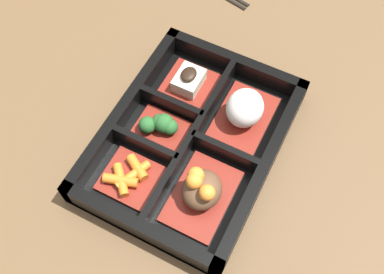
% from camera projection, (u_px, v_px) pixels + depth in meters
% --- Properties ---
extents(ground_plane, '(3.00, 3.00, 0.00)m').
position_uv_depth(ground_plane, '(192.00, 146.00, 0.58)').
color(ground_plane, brown).
extents(bento_base, '(0.27, 0.21, 0.01)m').
position_uv_depth(bento_base, '(192.00, 145.00, 0.57)').
color(bento_base, black).
rests_on(bento_base, ground_plane).
extents(bento_rim, '(0.27, 0.21, 0.04)m').
position_uv_depth(bento_rim, '(191.00, 139.00, 0.56)').
color(bento_rim, black).
rests_on(bento_rim, ground_plane).
extents(bowl_rice, '(0.10, 0.07, 0.05)m').
position_uv_depth(bowl_rice, '(244.00, 111.00, 0.56)').
color(bowl_rice, maroon).
rests_on(bowl_rice, bento_base).
extents(bowl_stew, '(0.10, 0.07, 0.05)m').
position_uv_depth(bowl_stew, '(201.00, 190.00, 0.51)').
color(bowl_stew, maroon).
rests_on(bowl_stew, bento_base).
extents(bowl_tofu, '(0.07, 0.07, 0.03)m').
position_uv_depth(bowl_tofu, '(189.00, 82.00, 0.60)').
color(bowl_tofu, maroon).
rests_on(bowl_tofu, bento_base).
extents(bowl_greens, '(0.05, 0.07, 0.03)m').
position_uv_depth(bowl_greens, '(161.00, 125.00, 0.56)').
color(bowl_greens, maroon).
rests_on(bowl_greens, bento_base).
extents(bowl_carrots, '(0.06, 0.07, 0.02)m').
position_uv_depth(bowl_carrots, '(129.00, 177.00, 0.54)').
color(bowl_carrots, maroon).
rests_on(bowl_carrots, bento_base).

